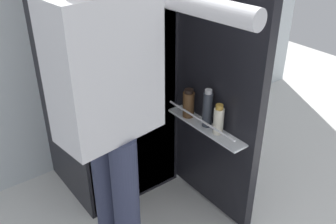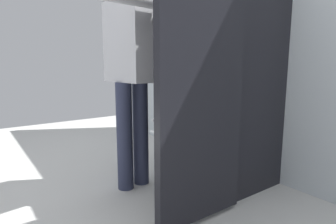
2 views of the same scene
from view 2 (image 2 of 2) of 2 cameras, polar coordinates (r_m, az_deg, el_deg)
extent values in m
plane|color=silver|center=(2.11, 0.99, -16.93)|extent=(6.48, 6.48, 0.00)
cube|color=silver|center=(2.54, 17.92, 15.06)|extent=(4.40, 0.10, 2.41)
cube|color=black|center=(2.26, 12.27, 7.76)|extent=(0.64, 0.59, 1.76)
cube|color=white|center=(2.05, 6.80, 7.74)|extent=(0.60, 0.01, 1.72)
cube|color=white|center=(2.08, 7.76, 8.62)|extent=(0.56, 0.09, 0.01)
cube|color=black|center=(1.59, 7.00, 7.33)|extent=(0.06, 0.61, 1.71)
cube|color=white|center=(1.68, 4.98, -2.95)|extent=(0.10, 0.53, 0.01)
cylinder|color=silver|center=(1.70, 4.05, -0.69)|extent=(0.01, 0.51, 0.01)
cylinder|color=#333842|center=(1.66, 5.22, 0.50)|extent=(0.05, 0.05, 0.20)
cylinder|color=silver|center=(1.65, 5.27, 4.24)|extent=(0.04, 0.04, 0.02)
cylinder|color=#EDE5CC|center=(1.61, 2.66, -0.66)|extent=(0.05, 0.05, 0.15)
cylinder|color=#B78933|center=(1.60, 2.69, 2.33)|extent=(0.04, 0.04, 0.02)
cylinder|color=brown|center=(1.77, 8.38, 0.21)|extent=(0.06, 0.06, 0.15)
cylinder|color=black|center=(1.76, 8.44, 2.90)|extent=(0.05, 0.05, 0.02)
cylinder|color=#2D334C|center=(2.22, -5.59, -4.38)|extent=(0.12, 0.12, 0.82)
cylinder|color=#2D334C|center=(2.13, -8.81, -5.01)|extent=(0.12, 0.12, 0.82)
cube|color=silver|center=(2.11, -7.58, 13.96)|extent=(0.44, 0.27, 0.58)
cylinder|color=silver|center=(2.24, -3.08, 13.20)|extent=(0.08, 0.08, 0.54)
camera|label=1|loc=(2.59, -43.08, 23.70)|focal=40.92mm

